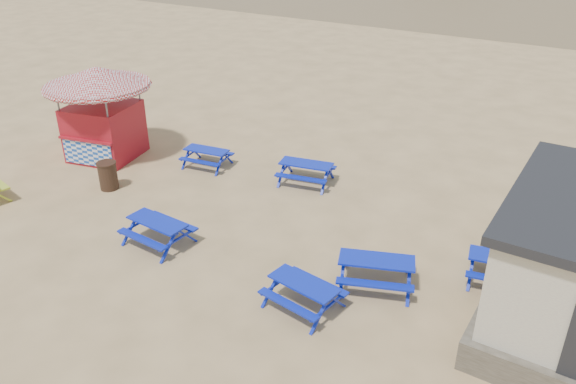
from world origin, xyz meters
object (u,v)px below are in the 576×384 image
Objects in this scene: picnic_table_blue_a at (207,158)px; picnic_table_blue_b at (306,173)px; ice_cream_kiosk at (100,101)px; litter_bin at (108,175)px.

picnic_table_blue_b reaches higher than picnic_table_blue_a.
picnic_table_blue_b is 7.87m from ice_cream_kiosk.
ice_cream_kiosk reaches higher than litter_bin.
litter_bin is (-5.29, -3.83, 0.11)m from picnic_table_blue_b.
litter_bin is at bearing -54.28° from ice_cream_kiosk.
picnic_table_blue_b is at bearing 2.19° from picnic_table_blue_a.
litter_bin is (2.12, -1.85, -1.65)m from ice_cream_kiosk.
litter_bin reaches higher than picnic_table_blue_b.
picnic_table_blue_b is (3.68, 0.73, 0.04)m from picnic_table_blue_a.
picnic_table_blue_a is 1.86× the size of litter_bin.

